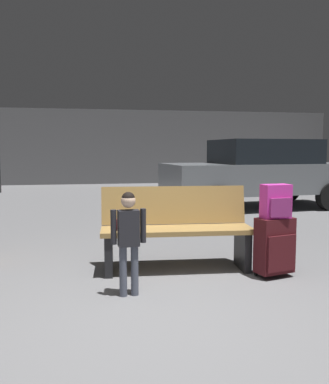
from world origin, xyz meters
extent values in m
cube|color=slate|center=(0.00, 4.00, -0.05)|extent=(18.00, 18.00, 0.10)
cube|color=#565658|center=(0.00, 12.86, 1.40)|extent=(18.00, 0.12, 2.80)
cube|color=#9E7A42|center=(0.34, 1.31, 0.44)|extent=(1.63, 0.55, 0.05)
cube|color=#9E7A42|center=(0.35, 1.56, 0.68)|extent=(1.60, 0.22, 0.42)
cube|color=black|center=(-0.38, 1.36, 0.21)|extent=(0.11, 0.40, 0.41)
cube|color=black|center=(1.06, 1.26, 0.21)|extent=(0.11, 0.40, 0.41)
cube|color=#471419|center=(1.27, 0.94, 0.32)|extent=(0.42, 0.29, 0.56)
cube|color=#471419|center=(1.30, 0.83, 0.26)|extent=(0.34, 0.11, 0.36)
cube|color=#A5A5AA|center=(1.25, 1.01, 0.59)|extent=(0.14, 0.06, 0.02)
cylinder|color=black|center=(1.09, 0.98, 0.02)|extent=(0.03, 0.05, 0.04)
cylinder|color=black|center=(1.40, 1.06, 0.02)|extent=(0.03, 0.05, 0.04)
cube|color=#D833A5|center=(1.27, 0.94, 0.77)|extent=(0.29, 0.19, 0.34)
cube|color=#8E2B70|center=(1.28, 0.84, 0.72)|extent=(0.23, 0.05, 0.19)
cylinder|color=black|center=(1.27, 0.94, 0.93)|extent=(0.06, 0.03, 0.02)
cylinder|color=#4C5160|center=(-0.19, 0.65, 0.22)|extent=(0.07, 0.07, 0.45)
cylinder|color=#4C5160|center=(-0.29, 0.64, 0.22)|extent=(0.07, 0.07, 0.45)
cube|color=#232328|center=(-0.24, 0.65, 0.61)|extent=(0.19, 0.12, 0.32)
cylinder|color=#232328|center=(-0.11, 0.66, 0.62)|extent=(0.05, 0.05, 0.30)
cylinder|color=#232328|center=(-0.37, 0.64, 0.62)|extent=(0.05, 0.05, 0.30)
sphere|color=beige|center=(-0.24, 0.65, 0.85)|extent=(0.13, 0.13, 0.13)
sphere|color=black|center=(-0.24, 0.65, 0.87)|extent=(0.12, 0.12, 0.12)
cylinder|color=red|center=(-0.31, 0.73, 0.62)|extent=(0.06, 0.06, 0.10)
cylinder|color=red|center=(-0.31, 0.73, 0.70)|extent=(0.01, 0.01, 0.06)
cube|color=slate|center=(3.10, 5.69, 0.67)|extent=(4.25, 2.09, 0.64)
cube|color=black|center=(3.25, 5.70, 1.25)|extent=(2.24, 1.74, 0.52)
cylinder|color=black|center=(1.89, 4.77, 0.30)|extent=(0.62, 0.26, 0.60)
cylinder|color=black|center=(1.73, 6.36, 0.30)|extent=(0.62, 0.26, 0.60)
cylinder|color=black|center=(4.32, 6.61, 0.30)|extent=(0.62, 0.26, 0.60)
camera|label=1|loc=(-0.56, -2.87, 1.29)|focal=38.35mm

